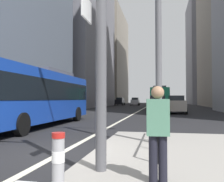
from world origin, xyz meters
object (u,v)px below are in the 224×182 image
(bollard_left, at_px, (58,161))
(car_oncoming_mid, at_px, (135,101))
(city_bus_red_distant, at_px, (158,98))
(car_receding_near, at_px, (176,104))
(car_oncoming_far, at_px, (120,101))
(pedestrian_waiting, at_px, (158,129))
(city_bus_blue_oncoming, at_px, (37,94))
(car_receding_far, at_px, (158,105))
(city_bus_red_receding, at_px, (159,97))

(bollard_left, bearing_deg, car_oncoming_mid, 94.71)
(city_bus_red_distant, distance_m, car_receding_near, 28.85)
(car_receding_near, height_order, car_oncoming_far, same)
(city_bus_red_distant, bearing_deg, pedestrian_waiting, -89.36)
(city_bus_blue_oncoming, relative_size, car_receding_far, 2.74)
(city_bus_red_receding, height_order, car_receding_far, city_bus_red_receding)
(car_receding_far, bearing_deg, city_bus_red_receding, 89.38)
(car_oncoming_mid, bearing_deg, city_bus_red_receding, -75.55)
(city_bus_red_distant, xyz_separation_m, bollard_left, (-0.86, -53.09, -1.17))
(car_oncoming_mid, height_order, pedestrian_waiting, car_oncoming_mid)
(city_bus_blue_oncoming, xyz_separation_m, bollard_left, (5.54, -9.81, -1.17))
(city_bus_blue_oncoming, distance_m, car_receding_far, 14.94)
(car_oncoming_mid, height_order, bollard_left, car_oncoming_mid)
(car_oncoming_mid, height_order, car_oncoming_far, same)
(city_bus_blue_oncoming, height_order, city_bus_red_distant, same)
(car_receding_near, relative_size, pedestrian_waiting, 2.65)
(car_receding_far, xyz_separation_m, pedestrian_waiting, (0.30, -22.30, 0.07))
(city_bus_red_receding, relative_size, car_oncoming_mid, 2.57)
(city_bus_red_distant, xyz_separation_m, pedestrian_waiting, (0.58, -52.25, -0.78))
(pedestrian_waiting, bearing_deg, city_bus_red_receding, 90.30)
(city_bus_blue_oncoming, bearing_deg, pedestrian_waiting, -52.09)
(car_receding_near, bearing_deg, car_receding_far, -148.24)
(car_receding_far, bearing_deg, car_oncoming_mid, 99.68)
(car_oncoming_far, bearing_deg, car_receding_far, -74.14)
(city_bus_blue_oncoming, xyz_separation_m, car_oncoming_far, (-2.93, 47.17, -0.85))
(city_bus_blue_oncoming, xyz_separation_m, pedestrian_waiting, (6.98, -8.96, -0.78))
(city_bus_blue_oncoming, height_order, car_receding_near, city_bus_blue_oncoming)
(car_oncoming_mid, xyz_separation_m, car_oncoming_far, (-3.72, -0.71, 0.00))
(car_oncoming_mid, bearing_deg, city_bus_red_distant, -39.33)
(city_bus_blue_oncoming, relative_size, car_oncoming_far, 2.60)
(car_receding_near, height_order, bollard_left, car_receding_near)
(city_bus_red_distant, distance_m, car_receding_far, 29.96)
(city_bus_red_distant, height_order, bollard_left, city_bus_red_distant)
(car_receding_far, distance_m, car_oncoming_far, 35.17)
(city_bus_blue_oncoming, relative_size, city_bus_red_receding, 1.06)
(city_bus_red_distant, distance_m, car_oncoming_far, 10.14)
(car_oncoming_mid, bearing_deg, car_receding_near, -76.82)
(car_receding_far, height_order, pedestrian_waiting, car_receding_far)
(city_bus_red_receding, bearing_deg, pedestrian_waiting, -89.70)
(city_bus_red_receding, relative_size, pedestrian_waiting, 6.51)
(city_bus_blue_oncoming, distance_m, city_bus_red_receding, 25.47)
(city_bus_blue_oncoming, distance_m, bollard_left, 11.32)
(city_bus_red_distant, xyz_separation_m, car_oncoming_mid, (-5.61, 4.60, -0.85))
(car_oncoming_far, xyz_separation_m, pedestrian_waiting, (9.91, -56.13, 0.07))
(bollard_left, bearing_deg, car_receding_near, 82.84)
(city_bus_red_receding, distance_m, pedestrian_waiting, 33.52)
(city_bus_red_receding, bearing_deg, city_bus_blue_oncoming, -105.48)
(city_bus_blue_oncoming, height_order, pedestrian_waiting, city_bus_blue_oncoming)
(car_oncoming_mid, distance_m, pedestrian_waiting, 57.18)
(pedestrian_waiting, bearing_deg, car_receding_far, 90.77)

